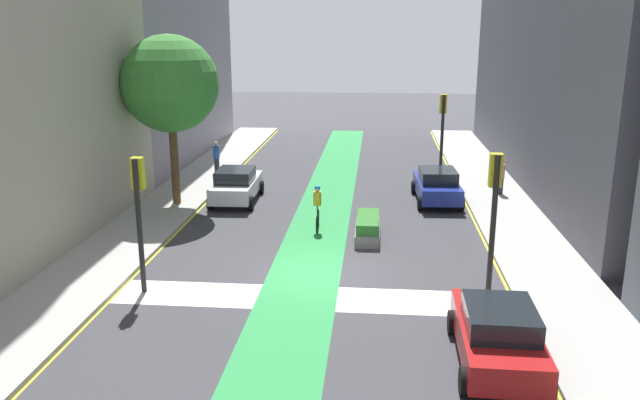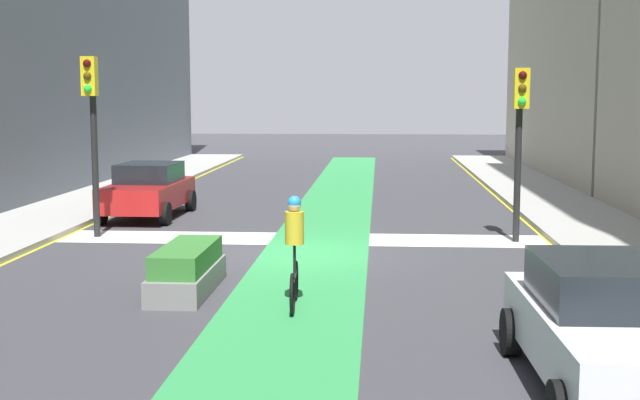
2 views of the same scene
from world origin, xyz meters
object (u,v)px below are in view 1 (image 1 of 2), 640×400
Objects in this scene: traffic_signal_near_left at (139,199)px; pedestrian_sidewalk_right_b at (501,177)px; pedestrian_sidewalk_left_a at (217,157)px; street_tree_near at (170,84)px; pedestrian_sidewalk_right_a at (494,171)px; car_blue_right_far at (437,185)px; traffic_signal_far_right at (442,122)px; traffic_signal_near_right at (494,201)px; car_red_right_near at (498,334)px; car_white_left_far at (236,185)px; cyclist_in_lane at (317,206)px; median_planter at (368,228)px.

traffic_signal_near_left is 18.06m from pedestrian_sidewalk_right_b.
pedestrian_sidewalk_left_a is 7.72m from street_tree_near.
street_tree_near reaches higher than pedestrian_sidewalk_right_a.
traffic_signal_far_right is at bearing 82.78° from car_blue_right_far.
pedestrian_sidewalk_right_a is at bearing 92.58° from pedestrian_sidewalk_right_b.
street_tree_near is at bearing -155.16° from traffic_signal_far_right.
traffic_signal_near_right is at bearing -52.68° from pedestrian_sidewalk_left_a.
car_red_right_near is 18.33m from street_tree_near.
car_blue_right_far is at bearing -158.25° from pedestrian_sidewalk_right_b.
pedestrian_sidewalk_left_a is at bearing 121.03° from car_red_right_near.
pedestrian_sidewalk_right_a reaches higher than car_white_left_far.
car_red_right_near is at bearing -56.23° from car_white_left_far.
cyclist_in_lane is at bearing -123.03° from traffic_signal_far_right.
pedestrian_sidewalk_left_a reaches higher than car_white_left_far.
median_planter is at bearing -22.39° from cyclist_in_lane.
car_white_left_far is 2.56× the size of pedestrian_sidewalk_right_b.
traffic_signal_near_right reaches higher than car_blue_right_far.
traffic_signal_far_right is 2.76× the size of pedestrian_sidewalk_right_b.
traffic_signal_near_left reaches higher than median_planter.
car_red_right_near is 1.57× the size of median_planter.
car_white_left_far and car_blue_right_far have the same top height.
car_red_right_near is 11.45m from cyclist_in_lane.
cyclist_in_lane is at bearing 157.61° from median_planter.
traffic_signal_near_left is 0.98× the size of car_white_left_far.
cyclist_in_lane is 1.18× the size of pedestrian_sidewalk_right_a.
pedestrian_sidewalk_right_a is at bearing 15.57° from car_white_left_far.
pedestrian_sidewalk_right_b is (8.21, 5.92, 0.02)m from cyclist_in_lane.
traffic_signal_near_right is 1.66× the size of median_planter.
car_blue_right_far is 2.72× the size of pedestrian_sidewalk_right_a.
pedestrian_sidewalk_right_b is (3.10, 1.24, 0.19)m from car_blue_right_far.
car_blue_right_far is (-0.50, -3.94, -2.38)m from traffic_signal_far_right.
cyclist_in_lane reaches higher than car_white_left_far.
traffic_signal_far_right is 10.49m from median_planter.
traffic_signal_near_right is at bearing -100.21° from pedestrian_sidewalk_right_a.
pedestrian_sidewalk_right_b is at bearing -12.81° from pedestrian_sidewalk_left_a.
pedestrian_sidewalk_right_b is (2.93, 16.08, 0.19)m from car_red_right_near.
traffic_signal_near_left reaches higher than car_blue_right_far.
traffic_signal_near_right is 11.48m from car_blue_right_far.
car_red_right_near is at bearing -70.76° from median_planter.
median_planter is (-3.25, 9.33, -0.40)m from car_red_right_near.
car_white_left_far is at bearing 136.54° from cyclist_in_lane.
pedestrian_sidewalk_right_a is at bearing 16.60° from street_tree_near.
pedestrian_sidewalk_left_a is (-12.01, 0.62, -2.16)m from traffic_signal_far_right.
traffic_signal_far_right is 2.90× the size of pedestrian_sidewalk_right_a.
car_white_left_far is 5.72m from cyclist_in_lane.
cyclist_in_lane is at bearing 54.17° from traffic_signal_near_left.
traffic_signal_near_right is at bearing -0.01° from traffic_signal_near_left.
cyclist_in_lane is (-5.64, 6.54, -2.15)m from traffic_signal_near_right.
median_planter is at bearing -23.41° from street_tree_near.
cyclist_in_lane is 11.24m from pedestrian_sidewalk_left_a.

